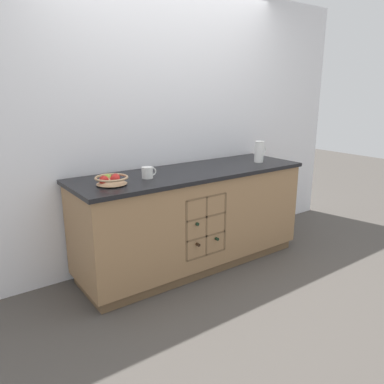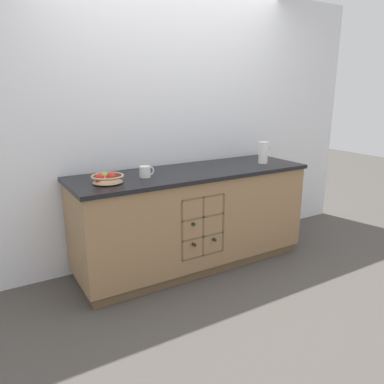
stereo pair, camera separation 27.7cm
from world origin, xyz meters
name	(u,v)px [view 2 (the right image)]	position (x,y,z in m)	size (l,w,h in m)	color
ground_plane	(192,263)	(0.00, 0.00, 0.00)	(14.00, 14.00, 0.00)	#4C4742
back_wall	(171,126)	(0.00, 0.40, 1.27)	(4.54, 0.06, 2.55)	white
kitchen_island	(192,218)	(0.00, 0.00, 0.46)	(2.18, 0.71, 0.91)	brown
fruit_bowl	(107,178)	(-0.80, -0.06, 0.95)	(0.25, 0.25, 0.08)	tan
white_pitcher	(264,152)	(0.78, -0.06, 1.02)	(0.15, 0.10, 0.21)	white
ceramic_mug	(145,172)	(-0.47, -0.03, 0.96)	(0.13, 0.09, 0.09)	white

